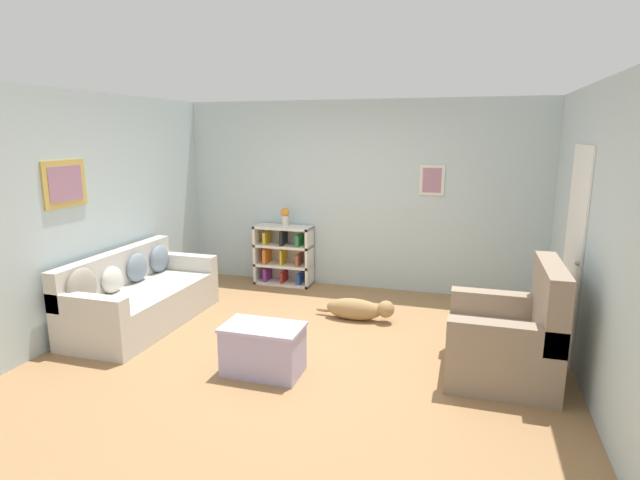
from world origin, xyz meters
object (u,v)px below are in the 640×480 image
Objects in this scene: coffee_table at (263,348)px; vase at (285,216)px; bookshelf at (284,255)px; recliner_chair at (509,339)px; dog at (359,309)px; couch at (139,298)px.

coffee_table is 2.86m from vase.
vase is at bearing 106.38° from coffee_table.
recliner_chair reaches higher than bookshelf.
bookshelf reaches higher than coffee_table.
coffee_table reaches higher than dog.
recliner_chair reaches higher than dog.
couch is 3.97m from recliner_chair.
vase is (0.03, -0.02, 0.58)m from bookshelf.
recliner_chair is 4.07× the size of vase.
recliner_chair is (3.97, -0.13, 0.05)m from couch.
couch is at bearing 178.13° from recliner_chair.
bookshelf is at bearing 106.92° from coffee_table.
recliner_chair is 1.47× the size of coffee_table.
bookshelf is 3.61m from recliner_chair.
bookshelf is 0.80× the size of recliner_chair.
bookshelf is 3.27× the size of vase.
vase is (1.06, 1.94, 0.69)m from couch.
recliner_chair is at bearing -31.45° from dog.
vase reaches higher than couch.
coffee_table is at bearing -164.80° from recliner_chair.
bookshelf is 1.18× the size of coffee_table.
couch is at bearing -118.61° from vase.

